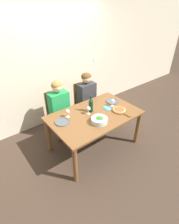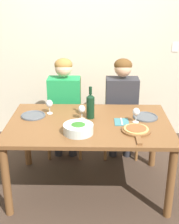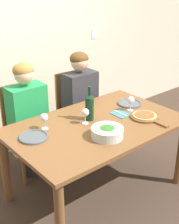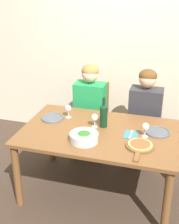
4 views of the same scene
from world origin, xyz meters
TOP-DOWN VIEW (x-y plane):
  - ground_plane at (0.00, 0.00)m, footprint 40.00×40.00m
  - back_wall at (0.00, 1.35)m, footprint 10.00×0.06m
  - dining_table at (0.00, 0.00)m, footprint 1.60×1.01m
  - chair_left at (-0.31, 0.82)m, footprint 0.42×0.42m
  - chair_right at (0.38, 0.82)m, footprint 0.42×0.42m
  - person_woman at (-0.31, 0.71)m, footprint 0.47×0.51m
  - person_man at (0.38, 0.71)m, footprint 0.47×0.51m
  - wine_bottle at (0.01, 0.12)m, footprint 0.08×0.08m
  - broccoli_bowl at (-0.09, -0.24)m, footprint 0.28×0.28m
  - dinner_plate_left at (-0.58, 0.15)m, footprint 0.25×0.25m
  - dinner_plate_right at (0.57, 0.13)m, footprint 0.25×0.25m
  - pizza_on_board at (0.44, -0.20)m, footprint 0.27×0.41m
  - wine_glass_left at (-0.42, 0.22)m, footprint 0.07×0.07m
  - wine_glass_right at (0.46, 0.01)m, footprint 0.07×0.07m
  - wine_glass_centre at (-0.07, 0.08)m, footprint 0.07×0.07m
  - fork_on_napkin at (0.32, 0.01)m, footprint 0.14×0.18m

SIDE VIEW (x-z plane):
  - ground_plane at x=0.00m, z-range 0.00..0.00m
  - chair_left at x=-0.31m, z-range 0.03..0.99m
  - chair_right at x=0.38m, z-range 0.03..0.99m
  - dining_table at x=0.00m, z-range 0.28..1.03m
  - person_woman at x=-0.31m, z-range 0.13..1.35m
  - person_man at x=0.38m, z-range 0.13..1.35m
  - fork_on_napkin at x=0.32m, z-range 0.75..0.76m
  - dinner_plate_left at x=-0.58m, z-range 0.75..0.77m
  - dinner_plate_right at x=0.57m, z-range 0.75..0.77m
  - pizza_on_board at x=0.44m, z-range 0.75..0.78m
  - broccoli_bowl at x=-0.09m, z-range 0.75..0.84m
  - wine_glass_left at x=-0.42m, z-range 0.78..0.93m
  - wine_glass_right at x=0.46m, z-range 0.78..0.93m
  - wine_glass_centre at x=-0.07m, z-range 0.78..0.93m
  - wine_bottle at x=0.01m, z-range 0.72..1.05m
  - back_wall at x=0.00m, z-range 0.00..2.70m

